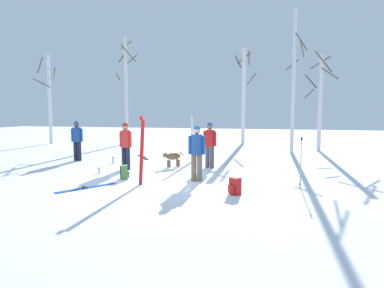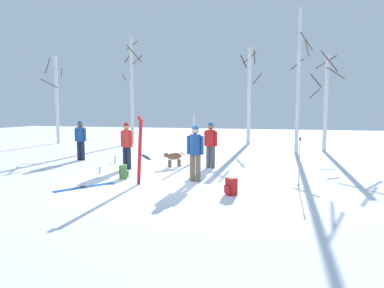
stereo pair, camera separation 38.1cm
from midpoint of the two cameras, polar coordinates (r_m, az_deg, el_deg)
ground_plane at (r=9.92m, az=-7.04°, el=-6.78°), size 60.00×60.00×0.00m
person_0 at (r=10.00m, az=-0.27°, el=-0.93°), size 0.52×0.34×1.72m
person_1 at (r=15.00m, az=-19.95°, el=0.97°), size 0.52×0.34×1.72m
person_2 at (r=12.28m, az=-12.28°, el=0.19°), size 0.51×0.34×1.72m
person_3 at (r=12.37m, az=2.22°, el=0.36°), size 0.51×0.34×1.72m
dog at (r=12.62m, az=-4.28°, el=-2.26°), size 0.70×0.63×0.57m
ski_pair_planted_0 at (r=9.60m, az=-9.82°, el=-1.23°), size 0.26×0.13×2.00m
ski_pair_planted_1 at (r=13.76m, az=-0.78°, el=0.92°), size 0.12×0.12×1.98m
ski_pair_lying_0 at (r=15.43m, az=-9.20°, el=-2.26°), size 1.08×1.47×0.05m
ski_pair_lying_1 at (r=9.77m, az=-18.85°, el=-7.18°), size 1.12×1.55×0.05m
ski_poles_0 at (r=13.40m, az=2.05°, el=-0.31°), size 0.07×0.24×1.36m
ski_poles_1 at (r=9.73m, az=17.25°, el=-2.71°), size 0.07×0.21×1.42m
backpack_0 at (r=10.68m, az=-12.59°, el=-4.80°), size 0.34×0.32×0.44m
backpack_1 at (r=8.59m, az=6.16°, el=-7.28°), size 0.34×0.35×0.44m
water_bottle_0 at (r=11.81m, az=-16.67°, el=-4.48°), size 0.06×0.06×0.21m
water_bottle_1 at (r=13.88m, az=-14.26°, el=-2.76°), size 0.07×0.07×0.27m
birch_tree_0 at (r=23.40m, az=-23.91°, el=7.30°), size 1.28×1.24×5.69m
birch_tree_1 at (r=21.88m, az=-11.83°, el=9.46°), size 1.45×1.39×6.84m
birch_tree_2 at (r=21.54m, az=8.42°, el=8.57°), size 1.43×1.42×6.10m
birch_tree_3 at (r=17.69m, az=16.60°, el=10.46°), size 1.03×1.04×7.18m
birch_tree_4 at (r=18.84m, az=20.72°, el=7.19°), size 1.71×1.70×5.20m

